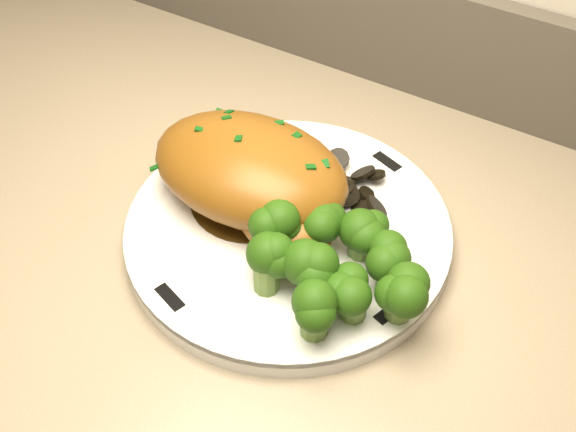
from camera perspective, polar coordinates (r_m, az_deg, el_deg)
The scene contains 9 objects.
plate at distance 0.61m, azimuth 0.00°, elevation -1.24°, with size 0.27×0.27×0.02m, color white.
rim_accent_0 at distance 0.66m, azimuth 7.83°, elevation 4.26°, with size 0.03×0.01×0.00m, color black.
rim_accent_1 at distance 0.67m, azimuth -6.62°, elevation 5.02°, with size 0.03×0.01×0.00m, color black.
rim_accent_2 at distance 0.56m, azimuth -9.33°, elevation -6.37°, with size 0.03×0.01×0.00m, color black.
rim_accent_3 at distance 0.55m, azimuth 8.12°, elevation -7.48°, with size 0.03×0.01×0.00m, color black.
gravy_pool at distance 0.62m, azimuth -2.91°, elevation 1.43°, with size 0.11×0.11×0.00m, color #342209.
chicken_breast at distance 0.59m, azimuth -2.71°, elevation 3.22°, with size 0.18×0.12×0.07m.
mushroom_pile at distance 0.62m, azimuth 4.18°, elevation 1.82°, with size 0.09×0.06×0.02m.
broccoli_florets at distance 0.54m, azimuth 3.52°, elevation -3.73°, with size 0.14×0.12×0.05m.
Camera 1 is at (0.16, 1.39, 1.40)m, focal length 45.00 mm.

